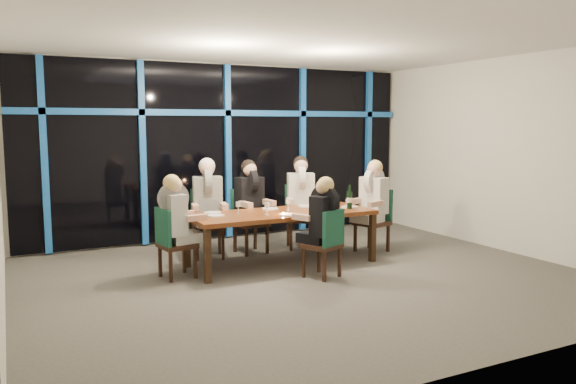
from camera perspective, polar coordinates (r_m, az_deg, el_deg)
name	(u,v)px	position (r m, az deg, el deg)	size (l,w,h in m)	color
room	(310,119)	(7.05, 2.22, 7.37)	(7.04, 7.00, 3.02)	#5B5650
window_wall	(228,149)	(9.73, -6.16, 4.39)	(6.86, 0.43, 2.94)	black
dining_table	(282,217)	(7.86, -0.66, -2.51)	(2.60, 1.00, 0.75)	brown
chair_far_left	(208,219)	(8.46, -8.17, -2.74)	(0.55, 0.55, 1.01)	black
chair_far_mid	(248,217)	(8.68, -4.09, -2.55)	(0.51, 0.51, 0.98)	black
chair_far_right	(300,212)	(9.02, 1.25, -2.10)	(0.59, 0.59, 1.00)	black
chair_end_left	(171,239)	(7.31, -11.78, -4.73)	(0.48, 0.48, 0.91)	black
chair_end_right	(375,216)	(8.83, 8.87, -2.47)	(0.57, 0.57, 0.97)	black
chair_near_mid	(327,240)	(7.20, 3.96, -4.89)	(0.54, 0.54, 0.89)	black
diner_far_left	(208,193)	(8.32, -8.15, -0.13)	(0.56, 0.67, 0.98)	black
diner_far_mid	(250,193)	(8.56, -3.83, -0.07)	(0.52, 0.64, 0.95)	black
diner_far_right	(301,189)	(8.88, 1.33, 0.35)	(0.61, 0.68, 0.98)	silver
diner_end_left	(176,211)	(7.28, -11.29, -1.87)	(0.60, 0.49, 0.89)	black
diner_end_right	(373,192)	(8.72, 8.59, -0.04)	(0.66, 0.58, 0.95)	silver
diner_near_mid	(322,212)	(7.18, 3.50, -2.03)	(0.56, 0.61, 0.87)	black
plate_far_left	(213,213)	(7.79, -7.66, -2.10)	(0.24, 0.24, 0.01)	white
plate_far_mid	(270,209)	(8.10, -1.82, -1.69)	(0.24, 0.24, 0.01)	white
plate_far_right	(306,206)	(8.35, 1.89, -1.44)	(0.24, 0.24, 0.01)	white
plate_end_left	(216,216)	(7.54, -7.35, -2.39)	(0.24, 0.24, 0.01)	white
plate_end_right	(349,207)	(8.29, 6.25, -1.53)	(0.24, 0.24, 0.01)	white
plate_near_mid	(289,215)	(7.54, 0.05, -2.33)	(0.24, 0.24, 0.01)	white
wine_bottle	(349,200)	(8.16, 6.27, -0.77)	(0.08, 0.08, 0.35)	black
water_pitcher	(333,203)	(7.94, 4.56, -1.17)	(0.13, 0.12, 0.21)	silver
tea_light	(284,214)	(7.61, -0.45, -2.20)	(0.04, 0.04, 0.03)	#F39849
wine_glass_a	(267,206)	(7.58, -2.15, -1.41)	(0.06, 0.06, 0.17)	silver
wine_glass_b	(288,202)	(7.96, 0.02, -1.02)	(0.06, 0.06, 0.16)	silver
wine_glass_c	(318,202)	(8.01, 3.03, -0.99)	(0.06, 0.06, 0.16)	silver
wine_glass_d	(238,205)	(7.68, -5.08, -1.34)	(0.06, 0.06, 0.17)	silver
wine_glass_e	(324,197)	(8.38, 3.69, -0.53)	(0.07, 0.07, 0.19)	silver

